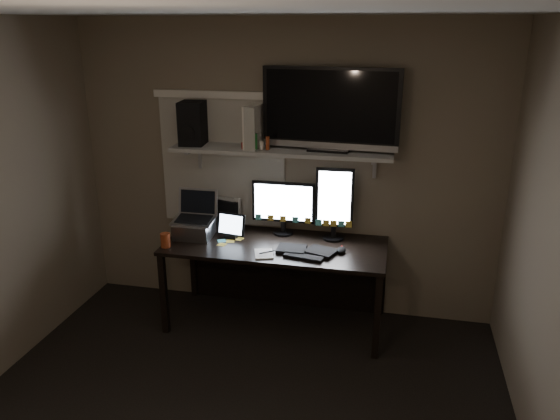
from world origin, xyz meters
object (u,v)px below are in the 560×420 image
(keyboard, at_px, (306,251))
(game_console, at_px, (254,126))
(desk, at_px, (279,258))
(tv, at_px, (330,109))
(mouse, at_px, (341,250))
(monitor_landscape, at_px, (283,208))
(tablet, at_px, (231,225))
(speaker, at_px, (193,123))
(monitor_portrait, at_px, (334,204))
(laptop, at_px, (194,216))
(cup, at_px, (166,240))

(keyboard, height_order, game_console, game_console)
(desk, height_order, tv, tv)
(game_console, bearing_deg, keyboard, -26.60)
(keyboard, distance_m, mouse, 0.28)
(desk, xyz_separation_m, monitor_landscape, (0.01, 0.12, 0.41))
(keyboard, relative_size, mouse, 4.22)
(tablet, relative_size, game_console, 0.73)
(speaker, bearing_deg, tv, -4.55)
(monitor_landscape, relative_size, keyboard, 1.14)
(desk, relative_size, keyboard, 3.83)
(desk, bearing_deg, monitor_portrait, 11.47)
(laptop, xyz_separation_m, cup, (-0.15, -0.25, -0.14))
(mouse, xyz_separation_m, game_console, (-0.77, 0.27, 0.90))
(cup, xyz_separation_m, speaker, (0.10, 0.46, 0.87))
(mouse, distance_m, speaker, 1.60)
(keyboard, relative_size, tv, 0.43)
(tablet, distance_m, tv, 1.25)
(mouse, bearing_deg, tv, 118.91)
(game_console, bearing_deg, desk, -15.78)
(cup, xyz_separation_m, tv, (1.24, 0.47, 1.02))
(desk, relative_size, monitor_landscape, 3.36)
(game_console, bearing_deg, monitor_landscape, 13.32)
(game_console, bearing_deg, tv, 7.95)
(monitor_portrait, distance_m, mouse, 0.41)
(laptop, bearing_deg, tablet, 10.38)
(monitor_portrait, height_order, keyboard, monitor_portrait)
(mouse, relative_size, cup, 0.97)
(desk, xyz_separation_m, speaker, (-0.75, 0.09, 1.10))
(desk, relative_size, tablet, 7.21)
(laptop, bearing_deg, mouse, -3.26)
(speaker, bearing_deg, desk, -12.29)
(tablet, distance_m, cup, 0.55)
(game_console, distance_m, speaker, 0.53)
(monitor_landscape, distance_m, laptop, 0.76)
(tablet, bearing_deg, laptop, -159.34)
(cup, distance_m, game_console, 1.16)
(keyboard, xyz_separation_m, speaker, (-1.02, 0.33, 0.91))
(monitor_landscape, xyz_separation_m, keyboard, (0.26, -0.35, -0.22))
(mouse, relative_size, tablet, 0.45)
(keyboard, bearing_deg, tablet, 175.66)
(keyboard, height_order, tv, tv)
(keyboard, relative_size, laptop, 1.22)
(desk, relative_size, laptop, 4.65)
(desk, bearing_deg, tablet, -170.97)
(tv, bearing_deg, mouse, -57.61)
(mouse, height_order, speaker, speaker)
(monitor_landscape, bearing_deg, desk, -96.93)
(keyboard, height_order, mouse, mouse)
(keyboard, xyz_separation_m, mouse, (0.27, 0.06, 0.01))
(keyboard, height_order, laptop, laptop)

